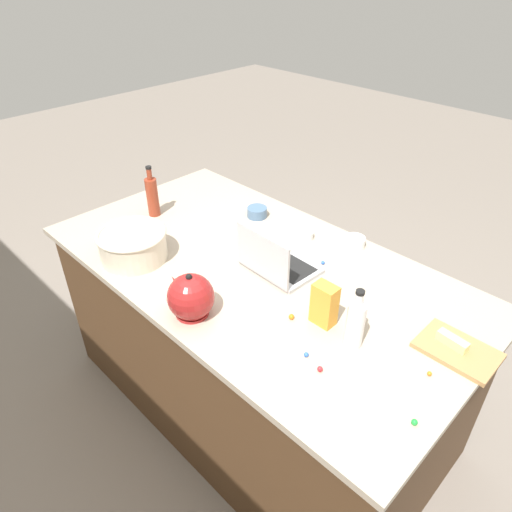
{
  "coord_description": "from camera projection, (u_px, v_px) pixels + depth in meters",
  "views": [
    {
      "loc": [
        -1.18,
        1.19,
        2.08
      ],
      "look_at": [
        0.0,
        0.0,
        0.95
      ],
      "focal_mm": 32.59,
      "sensor_mm": 36.0,
      "label": 1
    }
  ],
  "objects": [
    {
      "name": "ground_plane",
      "position": [
        256.0,
        399.0,
        2.55
      ],
      "size": [
        12.0,
        12.0,
        0.0
      ],
      "primitive_type": "plane",
      "color": "slate"
    },
    {
      "name": "island_counter",
      "position": [
        256.0,
        339.0,
        2.3
      ],
      "size": [
        1.96,
        1.05,
        0.9
      ],
      "color": "#4C331E",
      "rests_on": "ground"
    },
    {
      "name": "laptop",
      "position": [
        275.0,
        263.0,
        1.99
      ],
      "size": [
        0.32,
        0.24,
        0.22
      ],
      "color": "#B7B7BC",
      "rests_on": "island_counter"
    },
    {
      "name": "mixing_bowl_large",
      "position": [
        133.0,
        244.0,
        2.06
      ],
      "size": [
        0.31,
        0.31,
        0.13
      ],
      "color": "beige",
      "rests_on": "island_counter"
    },
    {
      "name": "bottle_soy",
      "position": [
        152.0,
        196.0,
        2.37
      ],
      "size": [
        0.06,
        0.06,
        0.27
      ],
      "color": "maroon",
      "rests_on": "island_counter"
    },
    {
      "name": "bottle_vinegar",
      "position": [
        355.0,
        324.0,
        1.6
      ],
      "size": [
        0.06,
        0.06,
        0.24
      ],
      "color": "white",
      "rests_on": "island_counter"
    },
    {
      "name": "kettle",
      "position": [
        191.0,
        297.0,
        1.74
      ],
      "size": [
        0.21,
        0.18,
        0.2
      ],
      "color": "maroon",
      "rests_on": "island_counter"
    },
    {
      "name": "cutting_board",
      "position": [
        457.0,
        350.0,
        1.61
      ],
      "size": [
        0.27,
        0.18,
        0.02
      ],
      "primitive_type": "cube",
      "color": "#AD7F4C",
      "rests_on": "island_counter"
    },
    {
      "name": "butter_stick_left",
      "position": [
        452.0,
        341.0,
        1.61
      ],
      "size": [
        0.11,
        0.05,
        0.04
      ],
      "primitive_type": "cube",
      "rotation": [
        0.0,
        0.0,
        -0.11
      ],
      "color": "#F4E58C",
      "rests_on": "cutting_board"
    },
    {
      "name": "ramekin_small",
      "position": [
        257.0,
        212.0,
        2.4
      ],
      "size": [
        0.1,
        0.1,
        0.05
      ],
      "primitive_type": "cylinder",
      "color": "slate",
      "rests_on": "island_counter"
    },
    {
      "name": "ramekin_medium",
      "position": [
        305.0,
        235.0,
        2.23
      ],
      "size": [
        0.07,
        0.07,
        0.04
      ],
      "primitive_type": "cylinder",
      "color": "white",
      "rests_on": "island_counter"
    },
    {
      "name": "ramekin_wide",
      "position": [
        355.0,
        242.0,
        2.17
      ],
      "size": [
        0.1,
        0.1,
        0.05
      ],
      "primitive_type": "cylinder",
      "color": "white",
      "rests_on": "island_counter"
    },
    {
      "name": "candy_bag",
      "position": [
        324.0,
        305.0,
        1.7
      ],
      "size": [
        0.09,
        0.06,
        0.17
      ],
      "primitive_type": "cube",
      "color": "gold",
      "rests_on": "island_counter"
    },
    {
      "name": "candy_0",
      "position": [
        306.0,
        355.0,
        1.59
      ],
      "size": [
        0.02,
        0.02,
        0.02
      ],
      "primitive_type": "sphere",
      "color": "blue",
      "rests_on": "island_counter"
    },
    {
      "name": "candy_1",
      "position": [
        414.0,
        422.0,
        1.37
      ],
      "size": [
        0.02,
        0.02,
        0.02
      ],
      "primitive_type": "sphere",
      "color": "green",
      "rests_on": "island_counter"
    },
    {
      "name": "candy_2",
      "position": [
        268.0,
        254.0,
        2.11
      ],
      "size": [
        0.02,
        0.02,
        0.02
      ],
      "primitive_type": "sphere",
      "color": "green",
      "rests_on": "island_counter"
    },
    {
      "name": "candy_3",
      "position": [
        430.0,
        374.0,
        1.53
      ],
      "size": [
        0.02,
        0.02,
        0.02
      ],
      "primitive_type": "sphere",
      "color": "orange",
      "rests_on": "island_counter"
    },
    {
      "name": "candy_4",
      "position": [
        320.0,
        369.0,
        1.54
      ],
      "size": [
        0.02,
        0.02,
        0.02
      ],
      "primitive_type": "sphere",
      "color": "red",
      "rests_on": "island_counter"
    },
    {
      "name": "candy_5",
      "position": [
        323.0,
        263.0,
        2.05
      ],
      "size": [
        0.02,
        0.02,
        0.02
      ],
      "primitive_type": "sphere",
      "color": "blue",
      "rests_on": "island_counter"
    },
    {
      "name": "candy_6",
      "position": [
        291.0,
        317.0,
        1.75
      ],
      "size": [
        0.02,
        0.02,
        0.02
      ],
      "primitive_type": "sphere",
      "color": "orange",
      "rests_on": "island_counter"
    }
  ]
}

